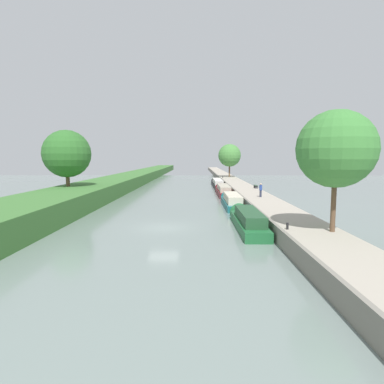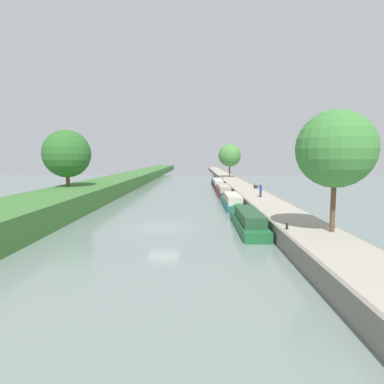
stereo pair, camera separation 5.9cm
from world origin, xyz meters
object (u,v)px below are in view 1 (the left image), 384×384
object	(u,v)px
person_walking	(261,190)
mooring_bollard_near	(287,226)
narrowboat_maroon	(223,190)
mooring_bollard_far	(223,177)
narrowboat_green	(247,220)
park_bench	(256,186)
narrowboat_teal	(231,201)
narrowboat_black	(217,183)

from	to	relation	value
person_walking	mooring_bollard_near	bearing A→B (deg)	-95.43
narrowboat_maroon	mooring_bollard_far	size ratio (longest dim) A/B	27.98
narrowboat_green	park_bench	world-z (taller)	park_bench
mooring_bollard_near	mooring_bollard_far	size ratio (longest dim) A/B	1.00
narrowboat_green	narrowboat_teal	distance (m)	12.34
narrowboat_green	narrowboat_maroon	size ratio (longest dim) A/B	0.85
narrowboat_green	mooring_bollard_far	world-z (taller)	narrowboat_green
narrowboat_teal	narrowboat_maroon	bearing A→B (deg)	90.11
narrowboat_maroon	narrowboat_black	world-z (taller)	narrowboat_maroon
narrowboat_maroon	mooring_bollard_near	distance (m)	30.76
narrowboat_black	park_bench	distance (m)	18.02
mooring_bollard_near	park_bench	world-z (taller)	park_bench
person_walking	narrowboat_maroon	bearing A→B (deg)	104.70
narrowboat_green	mooring_bollard_near	xyz separation A→B (m)	(1.73, -5.85, 0.73)
narrowboat_maroon	mooring_bollard_far	distance (m)	23.02
narrowboat_maroon	person_walking	world-z (taller)	person_walking
narrowboat_green	narrowboat_teal	world-z (taller)	narrowboat_green
narrowboat_black	mooring_bollard_near	size ratio (longest dim) A/B	36.86
narrowboat_black	mooring_bollard_near	world-z (taller)	mooring_bollard_near
narrowboat_green	mooring_bollard_near	distance (m)	6.15
narrowboat_black	mooring_bollard_far	distance (m)	7.70
person_walking	mooring_bollard_near	world-z (taller)	person_walking
person_walking	mooring_bollard_far	world-z (taller)	person_walking
mooring_bollard_near	narrowboat_maroon	bearing A→B (deg)	93.30
narrowboat_maroon	person_walking	size ratio (longest dim) A/B	7.59
mooring_bollard_near	mooring_bollard_far	bearing A→B (deg)	90.00
narrowboat_green	park_bench	size ratio (longest dim) A/B	7.10
park_bench	mooring_bollard_near	bearing A→B (deg)	-96.19
person_walking	mooring_bollard_far	size ratio (longest dim) A/B	3.69
person_walking	park_bench	distance (m)	11.35
narrowboat_teal	mooring_bollard_far	world-z (taller)	mooring_bollard_far
mooring_bollard_near	mooring_bollard_far	world-z (taller)	same
narrowboat_teal	person_walking	distance (m)	3.75
person_walking	park_bench	world-z (taller)	person_walking
narrowboat_green	narrowboat_teal	xyz separation A→B (m)	(-0.01, 12.34, -0.03)
narrowboat_green	narrowboat_black	world-z (taller)	narrowboat_green
person_walking	mooring_bollard_near	size ratio (longest dim) A/B	3.69
narrowboat_green	narrowboat_black	xyz separation A→B (m)	(0.03, 40.32, -0.06)
park_bench	person_walking	bearing A→B (deg)	-97.36
narrowboat_maroon	narrowboat_black	size ratio (longest dim) A/B	0.76
narrowboat_teal	narrowboat_maroon	xyz separation A→B (m)	(-0.03, 12.51, 0.02)
narrowboat_black	mooring_bollard_far	size ratio (longest dim) A/B	36.86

